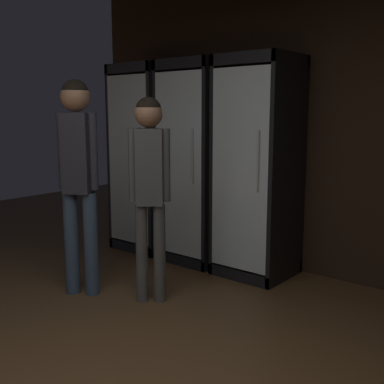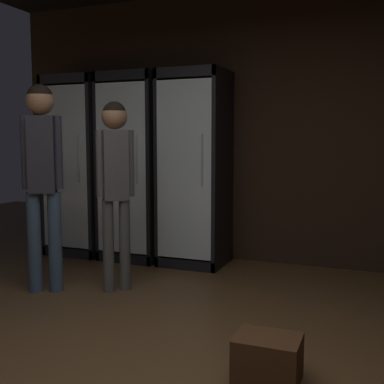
% 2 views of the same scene
% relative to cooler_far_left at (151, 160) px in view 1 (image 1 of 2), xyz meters
% --- Properties ---
extents(wall_back, '(6.00, 0.06, 2.80)m').
position_rel_cooler_far_left_xyz_m(wall_back, '(2.11, 0.31, 0.44)').
color(wall_back, black).
rests_on(wall_back, ground).
extents(cooler_far_left, '(0.64, 0.62, 1.97)m').
position_rel_cooler_far_left_xyz_m(cooler_far_left, '(0.00, 0.00, 0.00)').
color(cooler_far_left, black).
rests_on(cooler_far_left, ground).
extents(cooler_left, '(0.64, 0.62, 1.97)m').
position_rel_cooler_far_left_xyz_m(cooler_left, '(0.69, 0.00, -0.01)').
color(cooler_left, black).
rests_on(cooler_left, ground).
extents(cooler_center, '(0.64, 0.62, 1.97)m').
position_rel_cooler_far_left_xyz_m(cooler_center, '(1.38, -0.00, -0.00)').
color(cooler_center, black).
rests_on(cooler_center, ground).
extents(shopper_near, '(0.26, 0.24, 1.59)m').
position_rel_cooler_far_left_xyz_m(shopper_near, '(1.09, -1.12, 0.06)').
color(shopper_near, '#4C4C4C').
rests_on(shopper_near, ground).
extents(shopper_far, '(0.30, 0.25, 1.73)m').
position_rel_cooler_far_left_xyz_m(shopper_far, '(0.54, -1.37, 0.11)').
color(shopper_far, '#384C66').
rests_on(shopper_far, ground).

